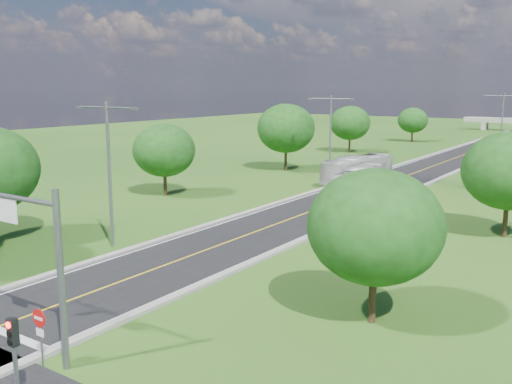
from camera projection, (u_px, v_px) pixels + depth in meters
ground at (422, 171)px, 75.36m from camera, size 260.00×260.00×0.00m
road at (436, 165)px, 80.24m from camera, size 8.00×150.00×0.06m
curb_left at (406, 163)px, 82.57m from camera, size 0.50×150.00×0.22m
curb_right at (467, 167)px, 77.88m from camera, size 0.50×150.00×0.22m
signal_mast at (25, 240)px, 22.80m from camera, size 8.54×0.33×7.20m
signal_pole_right at (14, 351)px, 18.88m from camera, size 0.32×0.31×3.48m
do_not_enter_right at (40, 326)px, 22.22m from camera, size 0.76×0.11×2.50m
speed_limit_sign at (402, 186)px, 54.29m from camera, size 0.55×0.09×2.40m
streetlight_near_left at (109, 162)px, 38.53m from camera, size 5.90×0.25×10.00m
streetlight_mid_left at (331, 131)px, 65.38m from camera, size 5.90×0.25×10.00m
streetlight_far_right at (502, 120)px, 85.61m from camera, size 5.90×0.25×10.00m
tree_lb at (164, 150)px, 57.31m from camera, size 6.30×6.30×7.33m
tree_lc at (286, 128)px, 74.49m from camera, size 7.56×7.56×8.79m
tree_ld at (350, 123)px, 95.23m from camera, size 6.72×6.72×7.82m
tree_le at (413, 120)px, 113.49m from camera, size 5.88×5.88×6.84m
tree_ra at (375, 227)px, 26.10m from camera, size 6.30×6.30×7.33m
tree_rb at (509, 171)px, 41.22m from camera, size 6.72×6.72×7.82m
bus_outbound at (358, 182)px, 56.62m from camera, size 4.26×11.18×3.04m
bus_inbound at (358, 169)px, 65.21m from camera, size 4.24×11.58×3.15m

